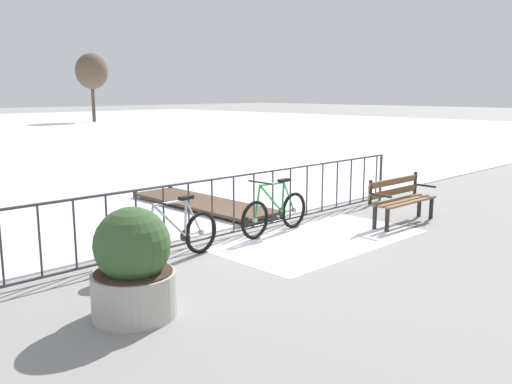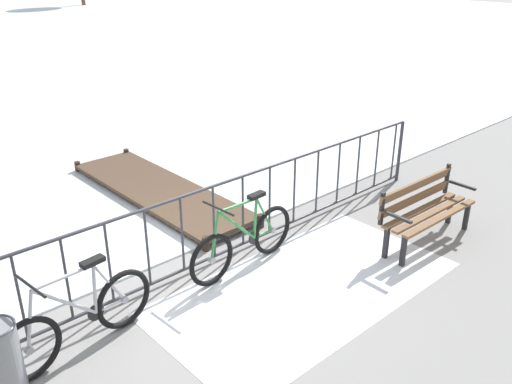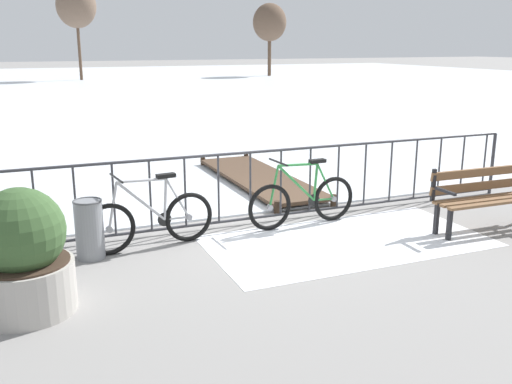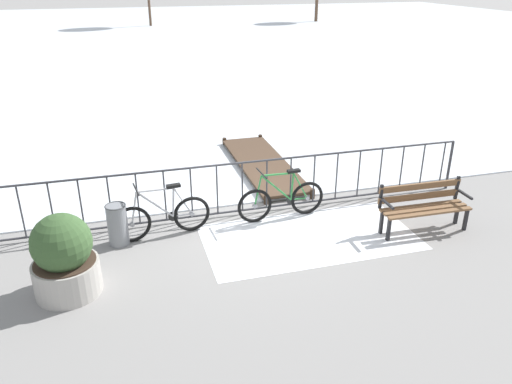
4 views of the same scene
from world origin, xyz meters
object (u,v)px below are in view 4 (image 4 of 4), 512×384
Objects in this scene: bicycle_second at (282,200)px; planter_with_shrub at (64,258)px; trash_bin at (118,224)px; bicycle_near_railing at (163,217)px; park_bench at (423,203)px.

planter_with_shrub is (-3.72, -1.40, 0.21)m from bicycle_second.
bicycle_second is 1.38× the size of planter_with_shrub.
planter_with_shrub is at bearing -159.39° from bicycle_second.
trash_bin is at bearing -176.80° from bicycle_second.
trash_bin is at bearing -174.44° from bicycle_near_railing.
planter_with_shrub reaches higher than bicycle_near_railing.
bicycle_second is 2.52m from park_bench.
park_bench is at bearing -26.19° from bicycle_second.
trash_bin is (0.75, 1.23, -0.20)m from planter_with_shrub.
bicycle_near_railing reaches higher than trash_bin.
bicycle_near_railing and bicycle_second have the same top height.
bicycle_second is at bearing 3.20° from trash_bin.
bicycle_near_railing is at bearing 5.56° from trash_bin.
trash_bin is (-5.23, 0.95, -0.14)m from park_bench.
bicycle_second is at bearing 2.39° from bicycle_near_railing.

